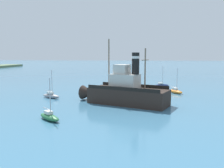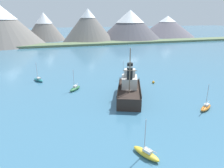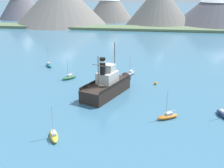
{
  "view_description": "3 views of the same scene",
  "coord_description": "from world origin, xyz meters",
  "px_view_note": "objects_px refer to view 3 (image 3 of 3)",
  "views": [
    {
      "loc": [
        -35.42,
        -1.48,
        7.4
      ],
      "look_at": [
        -1.07,
        2.72,
        3.19
      ],
      "focal_mm": 38.0,
      "sensor_mm": 36.0,
      "label": 1
    },
    {
      "loc": [
        -14.41,
        -34.87,
        16.03
      ],
      "look_at": [
        -2.63,
        3.83,
        2.37
      ],
      "focal_mm": 32.0,
      "sensor_mm": 36.0,
      "label": 2
    },
    {
      "loc": [
        8.56,
        -50.06,
        20.56
      ],
      "look_at": [
        1.25,
        -0.22,
        2.57
      ],
      "focal_mm": 45.0,
      "sensor_mm": 36.0,
      "label": 3
    }
  ],
  "objects_px": {
    "sailboat_yellow": "(54,135)",
    "sailboat_green": "(69,77)",
    "sailboat_orange": "(168,116)",
    "sailboat_navy": "(223,114)",
    "sailboat_grey": "(130,73)",
    "sailboat_teal": "(49,65)",
    "mooring_buoy": "(156,83)",
    "old_tugboat": "(108,85)"
  },
  "relations": [
    {
      "from": "sailboat_grey",
      "to": "mooring_buoy",
      "type": "xyz_separation_m",
      "value": [
        5.97,
        -6.02,
        -0.1
      ]
    },
    {
      "from": "sailboat_teal",
      "to": "sailboat_grey",
      "type": "distance_m",
      "value": 22.38
    },
    {
      "from": "old_tugboat",
      "to": "mooring_buoy",
      "type": "distance_m",
      "value": 11.79
    },
    {
      "from": "sailboat_teal",
      "to": "sailboat_green",
      "type": "height_order",
      "value": "same"
    },
    {
      "from": "sailboat_green",
      "to": "sailboat_orange",
      "type": "bearing_deg",
      "value": -38.52
    },
    {
      "from": "sailboat_orange",
      "to": "sailboat_navy",
      "type": "relative_size",
      "value": 1.0
    },
    {
      "from": "sailboat_orange",
      "to": "sailboat_green",
      "type": "relative_size",
      "value": 1.0
    },
    {
      "from": "sailboat_yellow",
      "to": "sailboat_green",
      "type": "height_order",
      "value": "same"
    },
    {
      "from": "sailboat_grey",
      "to": "mooring_buoy",
      "type": "height_order",
      "value": "sailboat_grey"
    },
    {
      "from": "sailboat_teal",
      "to": "mooring_buoy",
      "type": "bearing_deg",
      "value": -20.26
    },
    {
      "from": "sailboat_teal",
      "to": "mooring_buoy",
      "type": "relative_size",
      "value": 7.6
    },
    {
      "from": "sailboat_grey",
      "to": "sailboat_navy",
      "type": "distance_m",
      "value": 26.42
    },
    {
      "from": "mooring_buoy",
      "to": "old_tugboat",
      "type": "bearing_deg",
      "value": -143.36
    },
    {
      "from": "sailboat_teal",
      "to": "sailboat_yellow",
      "type": "bearing_deg",
      "value": -68.66
    },
    {
      "from": "sailboat_grey",
      "to": "sailboat_navy",
      "type": "height_order",
      "value": "same"
    },
    {
      "from": "sailboat_orange",
      "to": "sailboat_grey",
      "type": "height_order",
      "value": "same"
    },
    {
      "from": "sailboat_orange",
      "to": "sailboat_grey",
      "type": "relative_size",
      "value": 1.0
    },
    {
      "from": "sailboat_navy",
      "to": "mooring_buoy",
      "type": "xyz_separation_m",
      "value": [
        -11.0,
        14.22,
        -0.1
      ]
    },
    {
      "from": "sailboat_orange",
      "to": "sailboat_teal",
      "type": "xyz_separation_m",
      "value": [
        -29.88,
        26.57,
        0.0
      ]
    },
    {
      "from": "sailboat_orange",
      "to": "sailboat_yellow",
      "type": "xyz_separation_m",
      "value": [
        -16.15,
        -8.55,
        0.0
      ]
    },
    {
      "from": "sailboat_grey",
      "to": "mooring_buoy",
      "type": "relative_size",
      "value": 7.6
    },
    {
      "from": "sailboat_yellow",
      "to": "mooring_buoy",
      "type": "distance_m",
      "value": 28.59
    },
    {
      "from": "sailboat_yellow",
      "to": "sailboat_green",
      "type": "distance_m",
      "value": 26.25
    },
    {
      "from": "old_tugboat",
      "to": "sailboat_grey",
      "type": "xyz_separation_m",
      "value": [
        3.4,
        13.0,
        -1.4
      ]
    },
    {
      "from": "sailboat_navy",
      "to": "mooring_buoy",
      "type": "height_order",
      "value": "sailboat_navy"
    },
    {
      "from": "sailboat_orange",
      "to": "mooring_buoy",
      "type": "xyz_separation_m",
      "value": [
        -1.94,
        16.26,
        -0.1
      ]
    },
    {
      "from": "sailboat_teal",
      "to": "sailboat_navy",
      "type": "relative_size",
      "value": 1.0
    },
    {
      "from": "sailboat_yellow",
      "to": "mooring_buoy",
      "type": "height_order",
      "value": "sailboat_yellow"
    },
    {
      "from": "sailboat_orange",
      "to": "sailboat_green",
      "type": "xyz_separation_m",
      "value": [
        -21.54,
        17.15,
        0.0
      ]
    },
    {
      "from": "sailboat_teal",
      "to": "old_tugboat",
      "type": "bearing_deg",
      "value": -42.97
    },
    {
      "from": "sailboat_teal",
      "to": "sailboat_green",
      "type": "distance_m",
      "value": 12.58
    },
    {
      "from": "sailboat_navy",
      "to": "old_tugboat",
      "type": "bearing_deg",
      "value": 160.43
    },
    {
      "from": "mooring_buoy",
      "to": "sailboat_teal",
      "type": "bearing_deg",
      "value": 159.74
    },
    {
      "from": "old_tugboat",
      "to": "sailboat_yellow",
      "type": "relative_size",
      "value": 2.98
    },
    {
      "from": "old_tugboat",
      "to": "sailboat_green",
      "type": "xyz_separation_m",
      "value": [
        -10.22,
        7.87,
        -1.4
      ]
    },
    {
      "from": "sailboat_orange",
      "to": "sailboat_grey",
      "type": "bearing_deg",
      "value": 109.56
    },
    {
      "from": "sailboat_teal",
      "to": "mooring_buoy",
      "type": "distance_m",
      "value": 29.78
    },
    {
      "from": "sailboat_orange",
      "to": "sailboat_yellow",
      "type": "height_order",
      "value": "same"
    },
    {
      "from": "sailboat_grey",
      "to": "sailboat_navy",
      "type": "xyz_separation_m",
      "value": [
        16.97,
        -20.24,
        0.0
      ]
    },
    {
      "from": "sailboat_teal",
      "to": "mooring_buoy",
      "type": "xyz_separation_m",
      "value": [
        27.94,
        -10.31,
        -0.1
      ]
    },
    {
      "from": "old_tugboat",
      "to": "sailboat_orange",
      "type": "relative_size",
      "value": 2.98
    },
    {
      "from": "sailboat_green",
      "to": "old_tugboat",
      "type": "bearing_deg",
      "value": -37.58
    }
  ]
}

